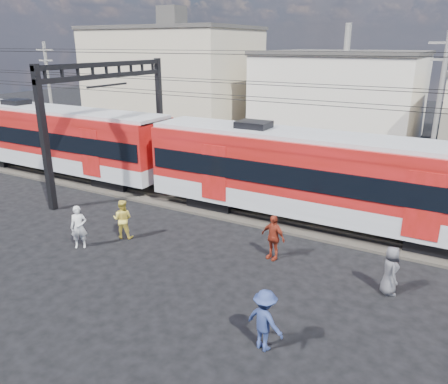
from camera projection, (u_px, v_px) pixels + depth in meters
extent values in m
plane|color=black|center=(178.00, 296.00, 14.36)|extent=(120.00, 120.00, 0.00)
cube|color=#2D2823|center=(273.00, 215.00, 20.95)|extent=(70.00, 3.40, 0.12)
cube|color=#59544C|center=(267.00, 218.00, 20.29)|extent=(70.00, 0.12, 0.12)
cube|color=#59544C|center=(280.00, 208.00, 21.53)|extent=(70.00, 0.12, 0.12)
cube|color=black|center=(7.00, 158.00, 30.04)|extent=(2.40, 2.20, 0.70)
cube|color=black|center=(120.00, 180.00, 25.31)|extent=(2.40, 2.20, 0.70)
cube|color=#A0A3A8|center=(57.00, 156.00, 27.42)|extent=(16.00, 3.00, 0.90)
cube|color=maroon|center=(54.00, 130.00, 26.88)|extent=(16.00, 3.00, 2.40)
cube|color=black|center=(54.00, 134.00, 26.96)|extent=(15.68, 3.08, 0.95)
cube|color=#A0A3A8|center=(51.00, 110.00, 26.48)|extent=(16.00, 2.60, 0.25)
cube|color=black|center=(218.00, 199.00, 22.28)|extent=(2.40, 2.20, 0.70)
cube|color=black|center=(438.00, 241.00, 17.55)|extent=(2.40, 2.20, 0.70)
cube|color=#A0A3A8|center=(316.00, 201.00, 19.65)|extent=(16.00, 3.00, 0.90)
cube|color=maroon|center=(319.00, 165.00, 19.12)|extent=(16.00, 3.00, 2.40)
cube|color=black|center=(318.00, 171.00, 19.20)|extent=(15.68, 3.08, 0.95)
cube|color=#A0A3A8|center=(321.00, 137.00, 18.72)|extent=(16.00, 2.60, 0.25)
cube|color=black|center=(45.00, 140.00, 20.74)|extent=(0.30, 0.30, 7.00)
cube|color=black|center=(160.00, 115.00, 28.17)|extent=(0.30, 0.30, 7.00)
cube|color=black|center=(106.00, 64.00, 23.39)|extent=(0.25, 9.30, 0.25)
cube|color=black|center=(107.00, 76.00, 23.58)|extent=(0.25, 9.30, 0.25)
cylinder|color=black|center=(272.00, 102.00, 18.61)|extent=(70.00, 0.03, 0.03)
cylinder|color=black|center=(284.00, 99.00, 19.77)|extent=(70.00, 0.03, 0.03)
cylinder|color=black|center=(272.00, 85.00, 18.39)|extent=(70.00, 0.03, 0.03)
cylinder|color=black|center=(285.00, 83.00, 19.54)|extent=(70.00, 0.03, 0.03)
cylinder|color=black|center=(243.00, 54.00, 15.65)|extent=(70.00, 0.03, 0.03)
cylinder|color=black|center=(307.00, 51.00, 21.43)|extent=(70.00, 0.03, 0.03)
cube|color=#BDAE90|center=(174.00, 81.00, 40.58)|extent=(14.00, 10.00, 9.00)
cube|color=#3F3D3A|center=(172.00, 28.00, 39.07)|extent=(14.28, 10.20, 0.30)
cube|color=beige|center=(342.00, 98.00, 36.45)|extent=(12.00, 12.00, 7.00)
cube|color=#3F3D3A|center=(346.00, 53.00, 35.27)|extent=(12.24, 12.24, 0.30)
cylinder|color=slate|center=(437.00, 117.00, 22.60)|extent=(0.24, 0.24, 8.50)
cube|color=slate|center=(448.00, 43.00, 21.42)|extent=(1.80, 0.12, 0.12)
cube|color=slate|center=(446.00, 60.00, 21.68)|extent=(1.40, 0.12, 0.12)
cylinder|color=slate|center=(50.00, 94.00, 34.79)|extent=(0.24, 0.24, 8.00)
cube|color=slate|center=(44.00, 50.00, 33.69)|extent=(1.80, 0.12, 0.12)
cube|color=slate|center=(46.00, 60.00, 33.95)|extent=(1.40, 0.12, 0.12)
imported|color=silver|center=(79.00, 227.00, 17.52)|extent=(0.77, 0.73, 1.76)
imported|color=gold|center=(123.00, 219.00, 18.41)|extent=(1.00, 0.89, 1.69)
imported|color=navy|center=(265.00, 320.00, 11.63)|extent=(1.27, 0.93, 1.77)
imported|color=maroon|center=(273.00, 237.00, 16.58)|extent=(1.12, 0.68, 1.79)
imported|color=#49494D|center=(390.00, 271.00, 14.25)|extent=(0.85, 0.98, 1.68)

